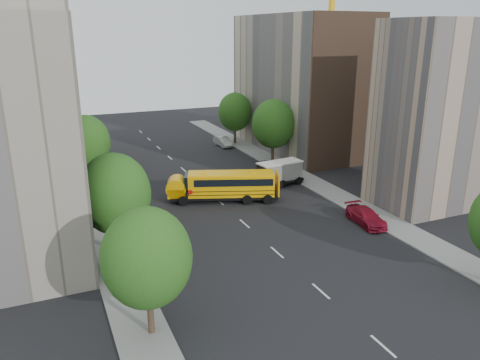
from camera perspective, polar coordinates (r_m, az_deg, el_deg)
ground at (r=42.36m, az=-0.55°, el=-4.38°), size 120.00×120.00×0.00m
sidewalk_left at (r=44.25m, az=-17.06°, el=-4.13°), size 3.00×80.00×0.12m
sidewalk_right at (r=51.61m, az=9.06°, el=-0.41°), size 3.00×80.00×0.12m
lane_markings at (r=51.15m, az=-4.95°, el=-0.48°), size 0.15×64.00×0.01m
building_left_cream at (r=42.61m, az=-27.20°, el=7.77°), size 10.00×26.00×20.00m
building_left_redbrick at (r=64.86m, az=-25.93°, el=7.61°), size 10.00×15.00×13.00m
building_right_near at (r=46.55m, az=22.79°, el=7.16°), size 10.00×7.00×17.00m
building_right_far at (r=65.64m, az=7.21°, el=11.55°), size 10.00×22.00×18.00m
building_right_sidewall at (r=56.53m, az=12.97°, el=10.25°), size 10.10×0.30×18.00m
street_tree_0 at (r=25.23m, az=-11.30°, el=-9.31°), size 4.80×4.80×7.41m
street_tree_1 at (r=34.23m, az=-15.05°, el=-1.65°), size 5.12×5.12×7.90m
street_tree_2 at (r=51.52m, az=-18.26°, el=4.38°), size 4.99×4.99×7.71m
street_tree_4 at (r=57.65m, az=4.07°, el=6.84°), size 5.25×5.25×8.10m
street_tree_5 at (r=68.40m, az=-0.63°, el=8.30°), size 4.86×4.86×7.51m
school_bus at (r=45.57m, az=-2.08°, el=-0.58°), size 10.48×5.83×2.92m
safari_truck at (r=50.19m, az=4.44°, el=0.81°), size 6.28×2.93×2.59m
parked_car_0 at (r=32.25m, az=-10.00°, el=-10.77°), size 2.10×4.33×1.42m
parked_car_1 at (r=46.92m, az=-14.29°, el=-1.82°), size 1.56×4.19×1.37m
parked_car_3 at (r=41.85m, az=15.10°, el=-4.32°), size 2.29×4.80×1.35m
parked_car_4 at (r=54.82m, az=3.54°, el=1.56°), size 1.79×4.15×1.39m
parked_car_5 at (r=67.65m, az=-2.07°, el=4.71°), size 1.67×4.21×1.36m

